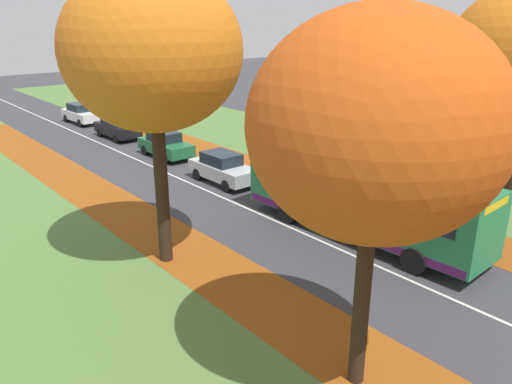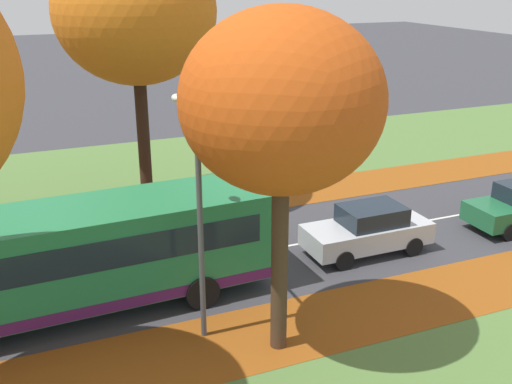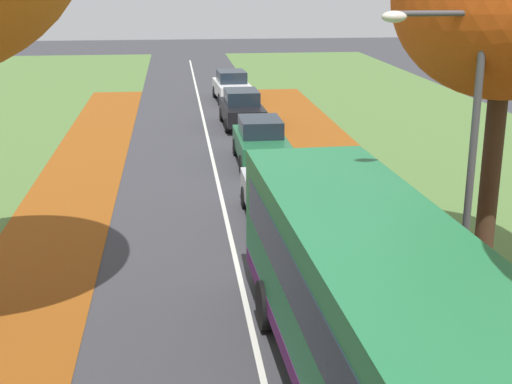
{
  "view_description": "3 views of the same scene",
  "coord_description": "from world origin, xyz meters",
  "views": [
    {
      "loc": [
        -13.69,
        -0.23,
        8.57
      ],
      "look_at": [
        -0.67,
        15.08,
        1.36
      ],
      "focal_mm": 35.0,
      "sensor_mm": 36.0,
      "label": 1
    },
    {
      "loc": [
        16.65,
        10.01,
        8.77
      ],
      "look_at": [
        -0.28,
        16.99,
        2.01
      ],
      "focal_mm": 42.0,
      "sensor_mm": 36.0,
      "label": 2
    },
    {
      "loc": [
        -1.33,
        1.8,
        6.5
      ],
      "look_at": [
        0.27,
        15.64,
        2.27
      ],
      "focal_mm": 50.0,
      "sensor_mm": 36.0,
      "label": 3
    }
  ],
  "objects": [
    {
      "name": "grass_verge_left",
      "position": [
        -9.2,
        20.0,
        0.0
      ],
      "size": [
        12.0,
        90.0,
        0.01
      ],
      "primitive_type": "cube",
      "color": "#517538",
      "rests_on": "ground"
    },
    {
      "name": "leaf_litter_left",
      "position": [
        -4.6,
        14.0,
        0.01
      ],
      "size": [
        2.8,
        60.0,
        0.0
      ],
      "primitive_type": "cube",
      "color": "#8C4714",
      "rests_on": "grass_verge_left"
    },
    {
      "name": "leaf_litter_right",
      "position": [
        4.6,
        14.0,
        0.01
      ],
      "size": [
        2.8,
        60.0,
        0.0
      ],
      "primitive_type": "cube",
      "color": "#8C4714",
      "rests_on": "grass_verge_right"
    },
    {
      "name": "road_centre_line",
      "position": [
        0.0,
        20.0,
        0.0
      ],
      "size": [
        0.12,
        80.0,
        0.01
      ],
      "primitive_type": "cube",
      "color": "silver",
      "rests_on": "ground"
    },
    {
      "name": "tree_left_mid",
      "position": [
        -5.52,
        14.49,
        7.42
      ],
      "size": [
        5.83,
        5.83,
        10.08
      ],
      "color": "black",
      "rests_on": "ground"
    },
    {
      "name": "tree_right_mid",
      "position": [
        5.13,
        15.37,
        6.12
      ],
      "size": [
        4.49,
        4.49,
        8.18
      ],
      "color": "#422D1E",
      "rests_on": "ground"
    },
    {
      "name": "streetlamp_right",
      "position": [
        3.67,
        13.79,
        3.74
      ],
      "size": [
        1.89,
        0.28,
        6.0
      ],
      "color": "#47474C",
      "rests_on": "ground"
    },
    {
      "name": "bus",
      "position": [
        1.59,
        11.25,
        1.7
      ],
      "size": [
        2.94,
        10.49,
        2.98
      ],
      "color": "#237A47",
      "rests_on": "ground"
    },
    {
      "name": "car_silver_lead",
      "position": [
        1.42,
        20.27,
        0.81
      ],
      "size": [
        1.79,
        4.2,
        1.62
      ],
      "color": "#B7BABF",
      "rests_on": "ground"
    }
  ]
}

